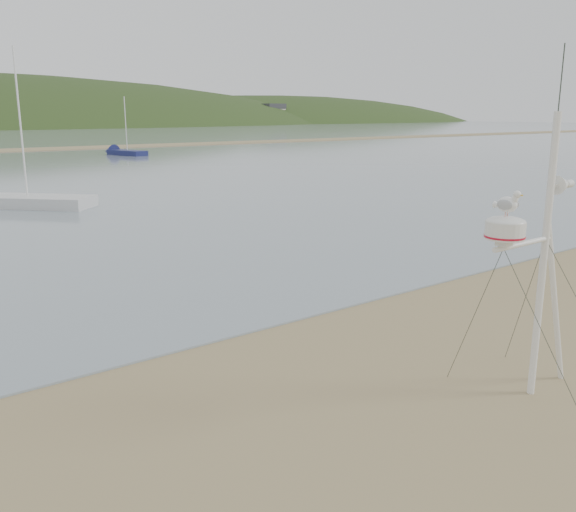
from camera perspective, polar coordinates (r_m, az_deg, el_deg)
ground at (r=7.44m, az=-6.78°, el=-21.16°), size 560.00×560.00×0.00m
mast_rig at (r=9.77m, az=22.42°, el=-5.40°), size 2.27×2.42×5.12m
sailboat_blue_far at (r=66.27m, az=-15.62°, el=9.36°), size 2.88×6.52×6.32m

